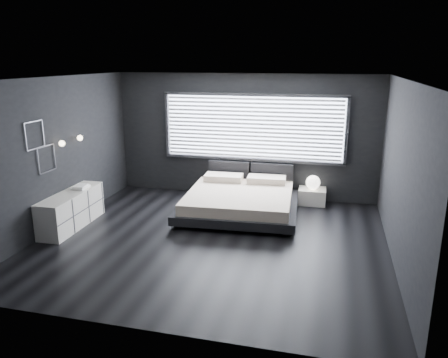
# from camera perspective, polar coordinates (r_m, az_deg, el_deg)

# --- Properties ---
(room) EXTENTS (6.04, 6.00, 2.80)m
(room) POSITION_cam_1_polar(r_m,az_deg,el_deg) (7.36, -1.62, 2.04)
(room) COLOR black
(room) RESTS_ON ground
(window) EXTENTS (4.14, 0.09, 1.52)m
(window) POSITION_cam_1_polar(r_m,az_deg,el_deg) (9.86, 3.78, 6.69)
(window) COLOR white
(window) RESTS_ON ground
(headboard) EXTENTS (1.96, 0.16, 0.52)m
(headboard) POSITION_cam_1_polar(r_m,az_deg,el_deg) (10.02, 3.47, 0.76)
(headboard) COLOR black
(headboard) RESTS_ON ground
(sconce_near) EXTENTS (0.18, 0.11, 0.11)m
(sconce_near) POSITION_cam_1_polar(r_m,az_deg,el_deg) (8.59, -20.43, 4.38)
(sconce_near) COLOR silver
(sconce_near) RESTS_ON ground
(sconce_far) EXTENTS (0.18, 0.11, 0.11)m
(sconce_far) POSITION_cam_1_polar(r_m,az_deg,el_deg) (9.08, -18.32, 5.12)
(sconce_far) COLOR silver
(sconce_far) RESTS_ON ground
(wall_art_upper) EXTENTS (0.01, 0.48, 0.48)m
(wall_art_upper) POSITION_cam_1_polar(r_m,az_deg,el_deg) (8.13, -23.49, 5.28)
(wall_art_upper) COLOR #47474C
(wall_art_upper) RESTS_ON ground
(wall_art_lower) EXTENTS (0.01, 0.48, 0.48)m
(wall_art_lower) POSITION_cam_1_polar(r_m,az_deg,el_deg) (8.41, -22.14, 2.45)
(wall_art_lower) COLOR #47474C
(wall_art_lower) RESTS_ON ground
(bed) EXTENTS (2.49, 2.39, 0.61)m
(bed) POSITION_cam_1_polar(r_m,az_deg,el_deg) (9.02, 2.05, -2.81)
(bed) COLOR black
(bed) RESTS_ON ground
(nightstand) EXTENTS (0.60, 0.51, 0.34)m
(nightstand) POSITION_cam_1_polar(r_m,az_deg,el_deg) (9.85, 11.42, -2.21)
(nightstand) COLOR white
(nightstand) RESTS_ON ground
(orb_lamp) EXTENTS (0.31, 0.31, 0.31)m
(orb_lamp) POSITION_cam_1_polar(r_m,az_deg,el_deg) (9.72, 11.55, -0.44)
(orb_lamp) COLOR white
(orb_lamp) RESTS_ON nightstand
(dresser) EXTENTS (0.52, 1.69, 0.67)m
(dresser) POSITION_cam_1_polar(r_m,az_deg,el_deg) (8.81, -19.28, -3.80)
(dresser) COLOR white
(dresser) RESTS_ON ground
(book_stack) EXTENTS (0.27, 0.35, 0.07)m
(book_stack) POSITION_cam_1_polar(r_m,az_deg,el_deg) (8.93, -18.24, -0.97)
(book_stack) COLOR white
(book_stack) RESTS_ON dresser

